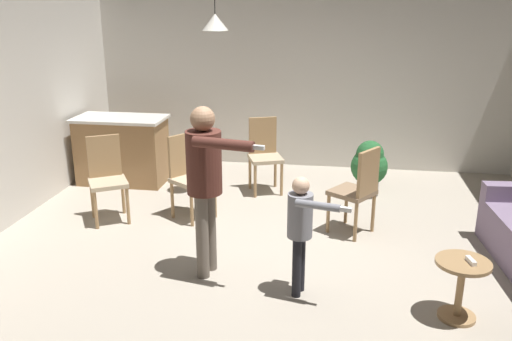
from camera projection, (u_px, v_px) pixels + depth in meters
name	position (u px, v px, depth m)	size (l,w,h in m)	color
ground	(277.00, 254.00, 5.52)	(7.68, 7.68, 0.00)	#9E9384
wall_back	(303.00, 79.00, 8.12)	(6.40, 0.10, 2.70)	beige
kitchen_counter	(122.00, 150.00, 7.57)	(1.26, 0.66, 0.95)	olive
side_table_by_couch	(461.00, 283.00, 4.33)	(0.44, 0.44, 0.52)	#99754C
person_adult	(206.00, 173.00, 4.85)	(0.76, 0.57, 1.62)	#60564C
person_child	(301.00, 223.00, 4.59)	(0.54, 0.40, 1.10)	black
dining_chair_by_counter	(358.00, 188.00, 5.85)	(0.58, 0.58, 1.00)	#99754C
dining_chair_near_wall	(189.00, 173.00, 6.34)	(0.58, 0.58, 1.00)	#99754C
dining_chair_centre_back	(264.00, 152.00, 7.22)	(0.54, 0.54, 1.00)	#99754C
dining_chair_spare	(107.00, 175.00, 6.27)	(0.58, 0.58, 1.00)	#99754C
potted_plant_corner	(369.00, 165.00, 7.09)	(0.49, 0.49, 0.75)	#B7B2AD
spare_remote_on_table	(471.00, 261.00, 4.24)	(0.04, 0.13, 0.04)	white
ceiling_light_pendant	(215.00, 22.00, 6.51)	(0.32, 0.32, 0.55)	silver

